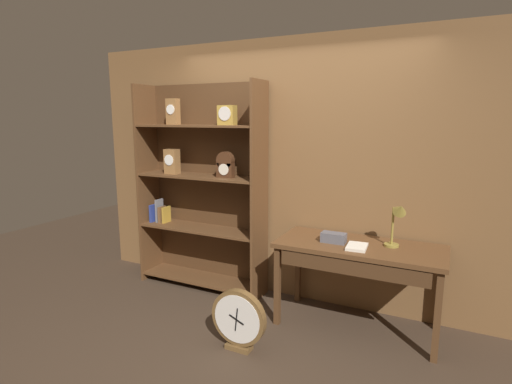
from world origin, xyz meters
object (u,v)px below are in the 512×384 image
at_px(bookshelf, 202,188).
at_px(round_clock_large, 239,319).
at_px(toolbox_small, 334,238).
at_px(desk_lamp, 398,218).
at_px(open_repair_manual, 357,247).
at_px(workbench, 359,255).

bearing_deg(bookshelf, round_clock_large, -44.65).
distance_m(toolbox_small, round_clock_large, 1.07).
distance_m(desk_lamp, open_repair_manual, 0.41).
xyz_separation_m(desk_lamp, toolbox_small, (-0.51, -0.08, -0.21)).
bearing_deg(desk_lamp, bookshelf, 175.90).
relative_size(desk_lamp, toolbox_small, 1.93).
distance_m(desk_lamp, toolbox_small, 0.56).
bearing_deg(desk_lamp, workbench, -168.58).
height_order(toolbox_small, open_repair_manual, toolbox_small).
distance_m(bookshelf, workbench, 1.79).
height_order(workbench, round_clock_large, workbench).
relative_size(workbench, open_repair_manual, 6.38).
relative_size(toolbox_small, open_repair_manual, 0.96).
bearing_deg(bookshelf, open_repair_manual, -9.52).
bearing_deg(workbench, toolbox_small, -175.70).
bearing_deg(round_clock_large, desk_lamp, 37.46).
distance_m(workbench, desk_lamp, 0.46).
bearing_deg(bookshelf, workbench, -6.72).
distance_m(open_repair_manual, round_clock_large, 1.14).
bearing_deg(open_repair_manual, round_clock_large, -143.04).
distance_m(bookshelf, toolbox_small, 1.56).
bearing_deg(toolbox_small, desk_lamp, 8.41).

